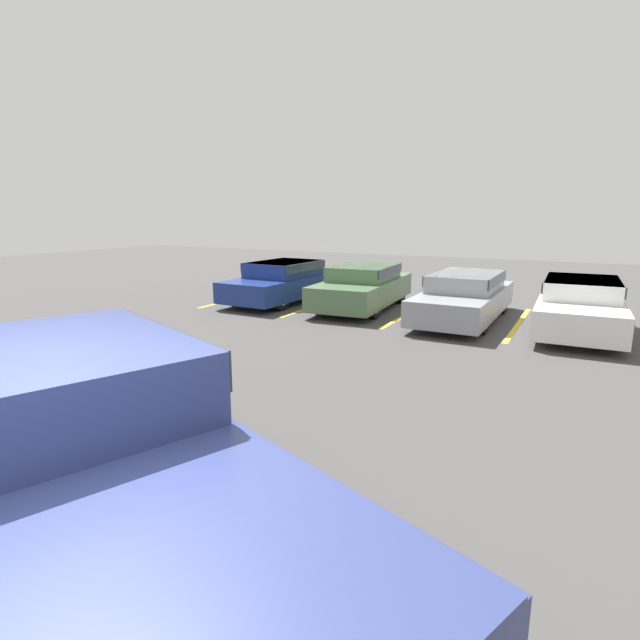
% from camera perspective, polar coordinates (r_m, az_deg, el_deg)
% --- Properties ---
extents(ground_plane, '(60.00, 60.00, 0.00)m').
position_cam_1_polar(ground_plane, '(4.27, -30.28, -28.93)').
color(ground_plane, '#423F3F').
extents(stall_stripe_a, '(0.12, 4.39, 0.01)m').
position_cam_1_polar(stall_stripe_a, '(16.55, -8.66, 2.60)').
color(stall_stripe_a, yellow).
rests_on(stall_stripe_a, ground_plane).
extents(stall_stripe_b, '(0.12, 4.39, 0.01)m').
position_cam_1_polar(stall_stripe_b, '(15.04, -0.04, 1.79)').
color(stall_stripe_b, yellow).
rests_on(stall_stripe_b, ground_plane).
extents(stall_stripe_c, '(0.12, 4.39, 0.01)m').
position_cam_1_polar(stall_stripe_c, '(13.94, 10.20, 0.78)').
color(stall_stripe_c, yellow).
rests_on(stall_stripe_c, ground_plane).
extents(stall_stripe_d, '(0.12, 4.39, 0.01)m').
position_cam_1_polar(stall_stripe_d, '(13.36, 21.73, -0.40)').
color(stall_stripe_d, yellow).
rests_on(stall_stripe_d, ground_plane).
extents(pickup_truck, '(6.46, 4.15, 1.73)m').
position_cam_1_polar(pickup_truck, '(4.29, -26.88, -14.44)').
color(pickup_truck, navy).
rests_on(pickup_truck, ground_plane).
extents(parked_sedan_a, '(1.88, 4.43, 1.24)m').
position_cam_1_polar(parked_sedan_a, '(15.55, -4.20, 4.57)').
color(parked_sedan_a, navy).
rests_on(parked_sedan_a, ground_plane).
extents(parked_sedan_b, '(2.07, 4.49, 1.24)m').
position_cam_1_polar(parked_sedan_b, '(14.44, 4.95, 3.96)').
color(parked_sedan_b, '#4C6B47').
rests_on(parked_sedan_b, ground_plane).
extents(parked_sedan_c, '(1.72, 4.73, 1.21)m').
position_cam_1_polar(parked_sedan_c, '(13.29, 16.20, 2.75)').
color(parked_sedan_c, gray).
rests_on(parked_sedan_c, ground_plane).
extents(parked_sedan_d, '(1.87, 4.81, 1.21)m').
position_cam_1_polar(parked_sedan_d, '(13.08, 27.59, 1.73)').
color(parked_sedan_d, silver).
rests_on(parked_sedan_d, ground_plane).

